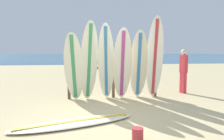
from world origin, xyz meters
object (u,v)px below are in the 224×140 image
Objects in this scene: surfboard_rack at (113,75)px; surfboard_leaning_left at (89,61)px; surfboard_leaning_center at (122,65)px; small_boat_offshore at (151,59)px; surfboard_leaning_center_left at (106,63)px; surfboard_leaning_right at (155,59)px; surfboard_lying_on_sand at (75,123)px; surfboard_leaning_center_right at (139,65)px; sand_bucket at (138,134)px; surfboard_leaning_far_left at (74,67)px; beachgoer_standing at (183,69)px.

surfboard_rack is 0.94m from surfboard_leaning_left.
surfboard_leaning_center is 26.00m from small_boat_offshore.
surfboard_leaning_center_left is 1.46m from surfboard_leaning_right.
surfboard_leaning_left is 0.90× the size of surfboard_lying_on_sand.
sand_bucket is (-0.80, -2.90, -0.92)m from surfboard_leaning_center_right.
surfboard_leaning_center is 0.82× the size of surfboard_lying_on_sand.
surfboard_leaning_right is at bearing 4.55° from surfboard_leaning_center.
surfboard_leaning_left is at bearing -156.13° from surfboard_rack.
surfboard_lying_on_sand is 1.37m from sand_bucket.
sand_bucket is at bearing -108.72° from small_boat_offshore.
surfboard_leaning_center reaches higher than surfboard_leaning_center_right.
small_boat_offshore is (9.40, 24.33, -0.85)m from surfboard_leaning_center_left.
surfboard_leaning_left is 1.95m from surfboard_leaning_right.
beachgoer_standing is at bearing 10.43° from surfboard_leaning_far_left.
surfboard_leaning_center is 1.01m from surfboard_leaning_right.
surfboard_leaning_center_right reaches higher than sand_bucket.
surfboard_leaning_far_left is 9.48× the size of sand_bucket.
surfboard_leaning_right is at bearing 40.18° from surfboard_lying_on_sand.
beachgoer_standing is at bearing 36.67° from surfboard_lying_on_sand.
surfboard_leaning_center_left is at bearing 93.91° from sand_bucket.
sand_bucket is at bearing -95.60° from surfboard_leaning_center.
surfboard_leaning_far_left is 26.39m from small_boat_offshore.
surfboard_leaning_left is 1.52× the size of beachgoer_standing.
surfboard_rack is at bearing 164.01° from surfboard_leaning_right.
small_boat_offshore is at bearing 74.24° from beachgoer_standing.
surfboard_leaning_left is at bearing -177.74° from surfboard_leaning_center_right.
surfboard_rack is 1.42× the size of surfboard_leaning_far_left.
surfboard_leaning_center_left is at bearing -176.05° from surfboard_leaning_center_right.
surfboard_lying_on_sand is at bearing -100.16° from surfboard_leaning_left.
sand_bucket is at bearing -41.09° from surfboard_lying_on_sand.
surfboard_leaning_center_right is at bearing 3.95° from surfboard_leaning_center_left.
surfboard_leaning_right is at bearing -108.08° from small_boat_offshore.
surfboard_leaning_right is (0.47, -0.07, 0.19)m from surfboard_leaning_center_right.
surfboard_leaning_center is at bearing -110.11° from small_boat_offshore.
surfboard_leaning_right is (1.46, 0.00, 0.11)m from surfboard_leaning_center_left.
surfboard_leaning_center_right is at bearing -109.12° from small_boat_offshore.
surfboard_leaning_left reaches higher than surfboard_lying_on_sand.
surfboard_lying_on_sand is 4.53m from beachgoer_standing.
surfboard_leaning_center_left is 0.99m from surfboard_leaning_center_right.
surfboard_lying_on_sand is at bearing -132.31° from surfboard_leaning_center_right.
small_boat_offshore is (9.89, 24.32, -0.89)m from surfboard_leaning_left.
surfboard_leaning_far_left is 0.81× the size of surfboard_leaning_right.
surfboard_leaning_right is 0.77× the size of small_boat_offshore.
surfboard_leaning_left is at bearing 79.84° from surfboard_lying_on_sand.
surfboard_leaning_right is at bearing -1.22° from surfboard_leaning_far_left.
surfboard_lying_on_sand is at bearing -113.36° from surfboard_leaning_center_left.
surfboard_leaning_center_right is 3.15m from sand_bucket.
surfboard_lying_on_sand is (-0.35, -1.95, -1.11)m from surfboard_leaning_left.
surfboard_lying_on_sand is 28.19m from small_boat_offshore.
surfboard_leaning_center_left reaches higher than surfboard_leaning_center.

